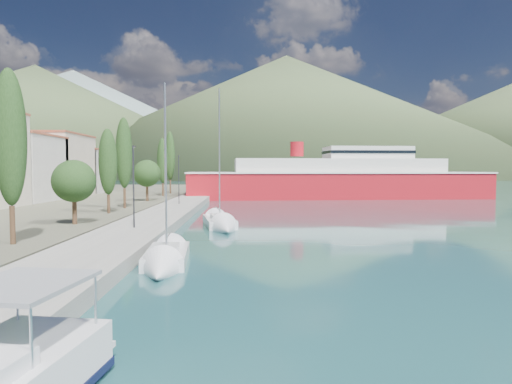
{
  "coord_description": "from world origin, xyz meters",
  "views": [
    {
      "loc": [
        -0.82,
        -16.21,
        5.08
      ],
      "look_at": [
        0.0,
        14.0,
        3.5
      ],
      "focal_mm": 30.0,
      "sensor_mm": 36.0,
      "label": 1
    }
  ],
  "objects": [
    {
      "name": "ground",
      "position": [
        0.0,
        120.0,
        0.0
      ],
      "size": [
        1400.0,
        1400.0,
        0.0
      ],
      "primitive_type": "plane",
      "color": "#1E4A4D"
    },
    {
      "name": "quay",
      "position": [
        -9.0,
        26.0,
        0.4
      ],
      "size": [
        5.0,
        88.0,
        0.8
      ],
      "primitive_type": "cube",
      "color": "gray",
      "rests_on": "ground"
    },
    {
      "name": "ferry",
      "position": [
        15.96,
        59.66,
        3.2
      ],
      "size": [
        53.41,
        13.89,
        10.51
      ],
      "color": "#B2131D",
      "rests_on": "ground"
    },
    {
      "name": "lamp_posts",
      "position": [
        -9.0,
        14.83,
        4.08
      ],
      "size": [
        0.15,
        46.15,
        6.06
      ],
      "color": "#2D2D33",
      "rests_on": "quay"
    },
    {
      "name": "hills_near",
      "position": [
        98.04,
        372.5,
        49.18
      ],
      "size": [
        1010.0,
        520.0,
        115.0
      ],
      "color": "#435632",
      "rests_on": "ground"
    },
    {
      "name": "sailboat_mid",
      "position": [
        -2.73,
        20.28,
        0.32
      ],
      "size": [
        4.01,
        9.47,
        13.23
      ],
      "color": "silver",
      "rests_on": "ground"
    },
    {
      "name": "sailboat_near",
      "position": [
        -4.95,
        5.48,
        0.29
      ],
      "size": [
        2.75,
        7.49,
        10.55
      ],
      "color": "silver",
      "rests_on": "ground"
    },
    {
      "name": "tree_row",
      "position": [
        -14.44,
        32.72,
        5.85
      ],
      "size": [
        3.76,
        61.31,
        11.34
      ],
      "color": "#47301E",
      "rests_on": "land_strip"
    },
    {
      "name": "hills_far",
      "position": [
        138.59,
        618.73,
        77.39
      ],
      "size": [
        1480.0,
        900.0,
        180.0
      ],
      "color": "gray",
      "rests_on": "ground"
    }
  ]
}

